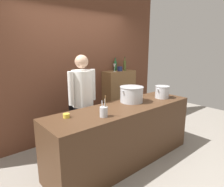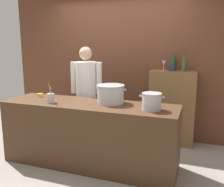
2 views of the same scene
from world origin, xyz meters
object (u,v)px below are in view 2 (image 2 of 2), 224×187
Objects in this scene: butter_jar at (40,95)px; wine_glass_short at (164,64)px; chef at (86,89)px; utensil_crock at (51,98)px; spice_tin_navy at (172,68)px; stockpot_small at (152,101)px; stockpot_large at (111,94)px; wine_bottle_olive at (184,64)px; wine_bottle_green at (173,64)px.

wine_glass_short reaches higher than butter_jar.
chef reaches higher than utensil_crock.
wine_glass_short is 0.16m from spice_tin_navy.
stockpot_small is at bearing -94.77° from spice_tin_navy.
stockpot_small is at bearing -15.48° from stockpot_large.
chef is at bearing 140.35° from stockpot_large.
wine_glass_short reaches higher than stockpot_small.
wine_bottle_olive is at bearing 38.54° from utensil_crock.
stockpot_small is 1.01× the size of wine_bottle_olive.
wine_glass_short is at bearing -161.44° from chef.
wine_glass_short is (1.72, 1.04, 0.46)m from butter_jar.
wine_bottle_olive is at bearing 1.37° from wine_glass_short.
spice_tin_navy reaches higher than butter_jar.
utensil_crock reaches higher than stockpot_small.
utensil_crock is 2.78× the size of spice_tin_navy.
spice_tin_navy is at bearing -164.54° from chef.
utensil_crock is (-0.18, -0.77, 0.00)m from chef.
chef is 16.26× the size of spice_tin_navy.
utensil_crock is at bearing 70.82° from chef.
stockpot_small is 1.08× the size of wine_bottle_green.
chef is at bearing -155.02° from wine_glass_short.
butter_jar is 0.83× the size of spice_tin_navy.
wine_glass_short is at bearing 44.46° from utensil_crock.
utensil_crock is at bearing -135.72° from wine_bottle_green.
spice_tin_navy is at bearing -86.54° from wine_bottle_green.
stockpot_small is at bearing -102.65° from wine_bottle_olive.
utensil_crock is (-1.39, -0.10, -0.04)m from stockpot_small.
wine_glass_short reaches higher than stockpot_large.
wine_bottle_green is 0.15m from spice_tin_navy.
wine_glass_short reaches higher than utensil_crock.
wine_bottle_green is at bearing 44.28° from utensil_crock.
spice_tin_navy is (1.87, 1.02, 0.39)m from butter_jar.
utensil_crock reaches higher than stockpot_large.
wine_bottle_olive reaches higher than wine_bottle_green.
wine_bottle_green is (1.48, 1.45, 0.41)m from utensil_crock.
wine_bottle_olive is 0.32m from wine_glass_short.
wine_bottle_olive reaches higher than wine_glass_short.
wine_bottle_green reaches higher than stockpot_small.
stockpot_small is at bearing -5.85° from butter_jar.
wine_bottle_green reaches higher than spice_tin_navy.
spice_tin_navy is (0.15, -0.02, -0.07)m from wine_glass_short.
butter_jar is 0.30× the size of wine_bottle_green.
chef is 1.64m from wine_bottle_olive.
chef is 0.79m from utensil_crock.
wine_bottle_green is at bearing 93.46° from spice_tin_navy.
utensil_crock is at bearing -135.54° from wine_glass_short.
chef is 5.41× the size of wine_bottle_olive.
wine_glass_short is at bearing 62.21° from stockpot_large.
wine_bottle_green is at bearing -159.25° from chef.
chef is 0.80m from stockpot_large.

